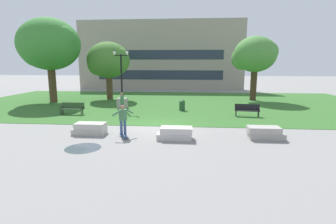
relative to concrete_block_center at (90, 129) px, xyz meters
The scene contains 17 objects.
ground_plane 4.05m from the concrete_block_center, 31.20° to the left, with size 140.00×140.00×0.00m, color gray.
grass_lawn 12.58m from the concrete_block_center, 74.06° to the left, with size 40.00×20.00×0.02m, color #336628.
concrete_block_center is the anchor object (origin of this frame).
concrete_block_left 4.88m from the concrete_block_center, ahead, with size 1.83×0.90×0.64m.
concrete_block_right 9.56m from the concrete_block_center, ahead, with size 1.87×0.90×0.64m.
person_skateboarder 2.07m from the concrete_block_center, ahead, with size 1.01×0.98×1.71m.
skateboard 2.18m from the concrete_block_center, 16.04° to the right, with size 0.73×0.96×0.14m.
puddle 2.57m from the concrete_block_center, 76.26° to the right, with size 1.67×1.67×0.01m, color #47515B.
park_bench_near_left 6.49m from the concrete_block_center, 122.76° to the left, with size 1.80×0.54×0.90m.
park_bench_near_right 11.43m from the concrete_block_center, 30.44° to the left, with size 1.86×0.78×0.90m.
lamp_post_center 8.58m from the concrete_block_center, 92.39° to the left, with size 1.32×0.80×5.07m.
tree_far_left 15.28m from the concrete_block_center, 103.05° to the left, with size 4.79×4.56×6.20m.
tree_near_right 15.59m from the concrete_block_center, 125.67° to the left, with size 6.32×6.02×8.35m.
tree_near_left 19.74m from the concrete_block_center, 50.33° to the left, with size 4.59×4.37×6.71m.
trash_bin 9.29m from the concrete_block_center, 57.92° to the left, with size 0.49×0.49×0.96m.
person_bystander_near_lawn 5.71m from the concrete_block_center, 86.13° to the left, with size 0.35×0.62×1.71m.
building_facade_distant 27.05m from the concrete_block_center, 87.91° to the left, with size 25.32×1.03×10.38m.
Camera 1 is at (2.11, -15.96, 3.91)m, focal length 28.00 mm.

